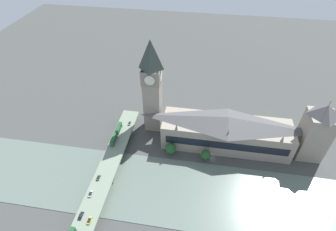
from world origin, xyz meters
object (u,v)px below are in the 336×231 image
object	(u,v)px
clock_tower	(152,86)
car_northbound_lead	(91,194)
victoria_tower	(316,131)
road_bridge	(105,176)
car_southbound_lead	(130,123)
double_decker_bus_rear	(114,140)
double_decker_bus_mid	(119,128)
car_northbound_tail	(98,178)
car_southbound_tail	(89,220)
parliament_hall	(226,131)
car_southbound_mid	(81,216)

from	to	relation	value
clock_tower	car_northbound_lead	xyz separation A→B (m)	(-73.92, 24.46, -33.00)
victoria_tower	car_northbound_lead	world-z (taller)	victoria_tower
road_bridge	victoria_tower	bearing A→B (deg)	-71.05
car_southbound_lead	double_decker_bus_rear	bearing A→B (deg)	164.42
clock_tower	victoria_tower	bearing A→B (deg)	-95.63
victoria_tower	road_bridge	distance (m)	146.95
double_decker_bus_mid	car_southbound_lead	size ratio (longest dim) A/B	2.33
road_bridge	car_northbound_tail	size ratio (longest dim) A/B	32.60
car_northbound_lead	car_southbound_tail	distance (m)	17.41
road_bridge	double_decker_bus_rear	size ratio (longest dim) A/B	13.14
double_decker_bus_rear	car_northbound_tail	bearing A→B (deg)	-179.65
car_northbound_tail	parliament_hall	bearing A→B (deg)	-58.35
double_decker_bus_mid	car_southbound_mid	size ratio (longest dim) A/B	2.20
victoria_tower	clock_tower	bearing A→B (deg)	84.37
parliament_hall	double_decker_bus_mid	bearing A→B (deg)	93.30
clock_tower	car_northbound_tail	xyz separation A→B (m)	(-61.69, 23.99, -33.01)
road_bridge	double_decker_bus_rear	world-z (taller)	double_decker_bus_rear
double_decker_bus_rear	road_bridge	bearing A→B (deg)	-174.09
double_decker_bus_rear	car_southbound_mid	xyz separation A→B (m)	(-59.40, 0.35, -2.06)
double_decker_bus_mid	car_southbound_lead	bearing A→B (deg)	-34.86
road_bridge	double_decker_bus_mid	world-z (taller)	double_decker_bus_mid
parliament_hall	double_decker_bus_mid	distance (m)	81.90
clock_tower	road_bridge	xyz separation A→B (m)	(-58.89, 21.10, -34.92)
clock_tower	parliament_hall	bearing A→B (deg)	-101.42
car_southbound_tail	parliament_hall	bearing A→B (deg)	-43.95
victoria_tower	car_southbound_tail	xyz separation A→B (m)	(-78.79, 135.49, -15.63)
parliament_hall	victoria_tower	size ratio (longest dim) A/B	1.90
parliament_hall	car_northbound_tail	bearing A→B (deg)	121.65
car_northbound_tail	road_bridge	bearing A→B (deg)	-46.00
car_southbound_lead	car_northbound_tail	bearing A→B (deg)	173.90
car_southbound_lead	car_southbound_tail	size ratio (longest dim) A/B	0.99
clock_tower	double_decker_bus_mid	bearing A→B (deg)	123.77
double_decker_bus_mid	car_northbound_tail	distance (m)	45.45
clock_tower	road_bridge	distance (m)	71.64
parliament_hall	car_northbound_lead	bearing A→B (deg)	127.33
clock_tower	victoria_tower	xyz separation A→B (m)	(-11.51, -116.90, -17.38)
parliament_hall	clock_tower	bearing A→B (deg)	78.58
car_southbound_lead	car_southbound_tail	bearing A→B (deg)	179.72
parliament_hall	double_decker_bus_rear	bearing A→B (deg)	102.05
car_northbound_tail	car_southbound_mid	distance (m)	26.68
parliament_hall	car_southbound_mid	size ratio (longest dim) A/B	19.83
clock_tower	car_northbound_tail	size ratio (longest dim) A/B	18.49
car_northbound_lead	car_southbound_mid	world-z (taller)	car_southbound_mid
parliament_hall	car_northbound_lead	xyz separation A→B (m)	(-62.35, 81.75, -6.57)
parliament_hall	double_decker_bus_rear	xyz separation A→B (m)	(-17.39, 81.49, -4.50)
car_southbound_mid	car_southbound_lead	bearing A→B (deg)	-4.49
clock_tower	double_decker_bus_rear	distance (m)	48.80
parliament_hall	double_decker_bus_rear	distance (m)	83.45
double_decker_bus_mid	car_northbound_tail	world-z (taller)	double_decker_bus_mid
car_southbound_tail	car_southbound_lead	bearing A→B (deg)	-0.28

